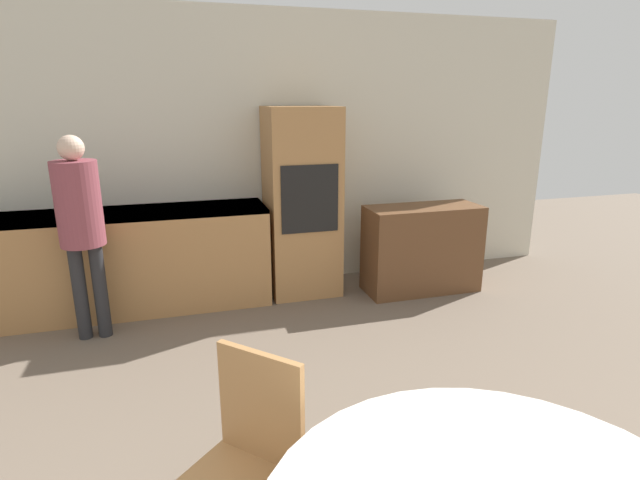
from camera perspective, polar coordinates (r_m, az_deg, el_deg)
name	(u,v)px	position (r m, az deg, el deg)	size (l,w,h in m)	color
wall_back	(250,154)	(4.85, -8.02, 9.75)	(6.58, 0.05, 2.60)	beige
kitchen_counter	(123,260)	(4.65, -21.61, -2.15)	(2.49, 0.60, 0.88)	#AD7A47
oven_unit	(302,202)	(4.67, -2.10, 4.32)	(0.65, 0.59, 1.74)	#AD7A47
sideboard	(422,249)	(4.88, 11.56, -0.99)	(1.09, 0.45, 0.83)	brown
chair_far_left	(247,458)	(2.06, -8.36, -23.43)	(0.57, 0.57, 0.91)	#AD7A47
person_standing	(80,217)	(4.07, -25.73, 2.40)	(0.32, 0.32, 1.56)	#262628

